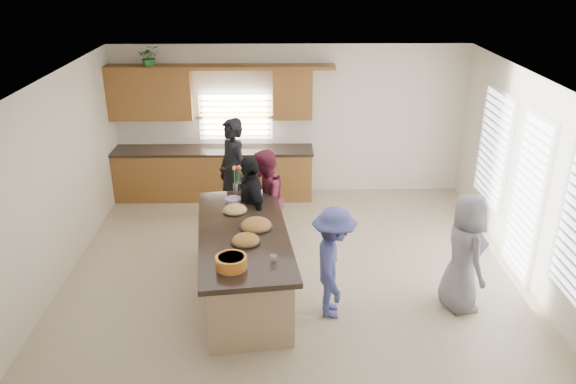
{
  "coord_description": "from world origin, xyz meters",
  "views": [
    {
      "loc": [
        -0.18,
        -7.12,
        4.31
      ],
      "look_at": [
        -0.07,
        0.21,
        1.15
      ],
      "focal_mm": 35.0,
      "sensor_mm": 36.0,
      "label": 1
    }
  ],
  "objects_px": {
    "woman_right_back": "(333,263)",
    "woman_right_front": "(464,253)",
    "woman_left_mid": "(264,200)",
    "island": "(244,264)",
    "woman_left_front": "(251,208)",
    "salad_bowl": "(231,262)",
    "woman_left_back": "(233,174)"
  },
  "relations": [
    {
      "from": "salad_bowl",
      "to": "woman_left_front",
      "type": "bearing_deg",
      "value": 86.17
    },
    {
      "from": "island",
      "to": "salad_bowl",
      "type": "height_order",
      "value": "salad_bowl"
    },
    {
      "from": "woman_left_back",
      "to": "island",
      "type": "bearing_deg",
      "value": -21.7
    },
    {
      "from": "woman_left_back",
      "to": "woman_left_mid",
      "type": "distance_m",
      "value": 0.95
    },
    {
      "from": "woman_right_front",
      "to": "salad_bowl",
      "type": "bearing_deg",
      "value": 91.78
    },
    {
      "from": "island",
      "to": "salad_bowl",
      "type": "xyz_separation_m",
      "value": [
        -0.08,
        -0.92,
        0.58
      ]
    },
    {
      "from": "woman_left_front",
      "to": "island",
      "type": "bearing_deg",
      "value": -23.02
    },
    {
      "from": "salad_bowl",
      "to": "woman_left_mid",
      "type": "distance_m",
      "value": 2.28
    },
    {
      "from": "salad_bowl",
      "to": "woman_right_front",
      "type": "distance_m",
      "value": 2.96
    },
    {
      "from": "woman_left_mid",
      "to": "woman_left_front",
      "type": "bearing_deg",
      "value": -14.64
    },
    {
      "from": "island",
      "to": "woman_left_front",
      "type": "relative_size",
      "value": 1.73
    },
    {
      "from": "woman_left_front",
      "to": "salad_bowl",
      "type": "bearing_deg",
      "value": -23.86
    },
    {
      "from": "island",
      "to": "woman_left_mid",
      "type": "relative_size",
      "value": 1.77
    },
    {
      "from": "woman_right_back",
      "to": "woman_right_front",
      "type": "bearing_deg",
      "value": -83.32
    },
    {
      "from": "woman_left_mid",
      "to": "island",
      "type": "bearing_deg",
      "value": 4.7
    },
    {
      "from": "salad_bowl",
      "to": "woman_left_back",
      "type": "distance_m",
      "value": 3.02
    },
    {
      "from": "woman_left_back",
      "to": "woman_left_mid",
      "type": "bearing_deg",
      "value": 5.45
    },
    {
      "from": "woman_left_mid",
      "to": "woman_right_back",
      "type": "bearing_deg",
      "value": 41.78
    },
    {
      "from": "salad_bowl",
      "to": "woman_left_front",
      "type": "relative_size",
      "value": 0.22
    },
    {
      "from": "woman_left_mid",
      "to": "woman_right_front",
      "type": "height_order",
      "value": "woman_left_mid"
    },
    {
      "from": "island",
      "to": "woman_left_mid",
      "type": "xyz_separation_m",
      "value": [
        0.25,
        1.32,
        0.35
      ]
    },
    {
      "from": "island",
      "to": "woman_right_back",
      "type": "xyz_separation_m",
      "value": [
        1.15,
        -0.48,
        0.29
      ]
    },
    {
      "from": "woman_left_mid",
      "to": "woman_right_front",
      "type": "xyz_separation_m",
      "value": [
        2.57,
        -1.68,
        -0.0
      ]
    },
    {
      "from": "woman_right_back",
      "to": "woman_right_front",
      "type": "height_order",
      "value": "woman_right_front"
    },
    {
      "from": "island",
      "to": "woman_right_back",
      "type": "relative_size",
      "value": 1.91
    },
    {
      "from": "island",
      "to": "salad_bowl",
      "type": "bearing_deg",
      "value": -101.83
    },
    {
      "from": "woman_left_front",
      "to": "woman_left_mid",
      "type": "bearing_deg",
      "value": 130.06
    },
    {
      "from": "woman_left_front",
      "to": "woman_right_front",
      "type": "height_order",
      "value": "woman_left_front"
    },
    {
      "from": "island",
      "to": "woman_left_back",
      "type": "xyz_separation_m",
      "value": [
        -0.29,
        2.09,
        0.48
      ]
    },
    {
      "from": "woman_right_front",
      "to": "woman_left_back",
      "type": "bearing_deg",
      "value": 42.51
    },
    {
      "from": "woman_left_mid",
      "to": "woman_right_back",
      "type": "relative_size",
      "value": 1.08
    },
    {
      "from": "woman_right_back",
      "to": "woman_left_front",
      "type": "bearing_deg",
      "value": 39.35
    }
  ]
}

